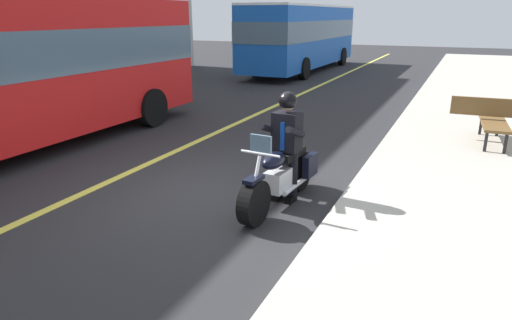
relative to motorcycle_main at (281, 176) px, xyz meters
name	(u,v)px	position (x,y,z in m)	size (l,w,h in m)	color
ground_plane	(214,195)	(0.11, -1.12, -0.45)	(80.00, 80.00, 0.00)	#28282B
lane_center_stripe	(119,177)	(0.11, -3.12, -0.45)	(60.00, 0.16, 0.01)	#E5DB4C
motorcycle_main	(281,176)	(0.00, 0.00, 0.00)	(2.22, 0.69, 1.26)	black
rider_main	(286,137)	(-0.19, 0.01, 0.58)	(0.65, 0.58, 1.74)	black
bus_far	(303,34)	(-16.91, -5.55, 1.42)	(11.05, 2.70, 3.30)	blue
bench_sidewalk	(494,117)	(-4.79, 3.07, 0.26)	(1.82, 1.80, 0.95)	brown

